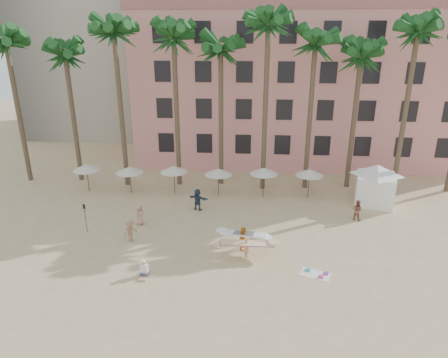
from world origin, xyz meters
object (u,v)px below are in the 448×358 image
pink_hotel (298,86)px  carrier_yellow (247,246)px  carrier_white (244,237)px  cabana (376,181)px

pink_hotel → carrier_yellow: 25.54m
carrier_white → carrier_yellow: bearing=-78.2°
pink_hotel → cabana: (5.42, -14.36, -5.93)m
carrier_white → pink_hotel: bearing=76.5°
pink_hotel → carrier_yellow: size_ratio=9.85×
carrier_yellow → pink_hotel: bearing=77.7°
cabana → pink_hotel: bearing=110.7°
carrier_yellow → carrier_white: carrier_white is taller
pink_hotel → carrier_white: pink_hotel is taller
cabana → carrier_yellow: 14.39m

